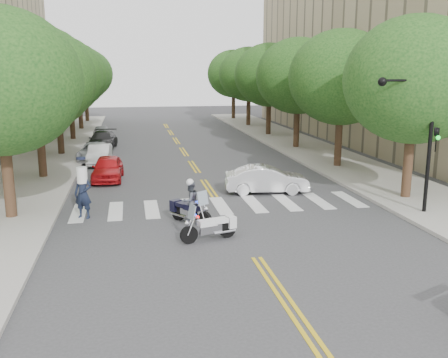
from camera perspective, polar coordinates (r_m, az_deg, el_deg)
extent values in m
plane|color=#38383A|center=(16.51, 3.73, -8.98)|extent=(140.00, 140.00, 0.00)
cube|color=#9E9991|center=(37.78, -19.12, 2.64)|extent=(5.00, 60.00, 0.15)
cube|color=#9E9991|center=(39.69, 9.17, 3.60)|extent=(5.00, 60.00, 0.15)
cylinder|color=#382316|center=(21.89, -23.42, -0.11)|extent=(0.44, 0.44, 3.32)
cylinder|color=#382316|center=(29.62, -20.15, 3.17)|extent=(0.44, 0.44, 3.32)
ellipsoid|color=#113D14|center=(29.30, -20.72, 10.72)|extent=(6.40, 6.40, 5.76)
cylinder|color=#382316|center=(37.46, -18.23, 5.08)|extent=(0.44, 0.44, 3.32)
ellipsoid|color=#113D14|center=(37.21, -18.64, 11.05)|extent=(6.40, 6.40, 5.76)
cylinder|color=#382316|center=(45.36, -16.97, 6.33)|extent=(0.44, 0.44, 3.32)
ellipsoid|color=#113D14|center=(45.16, -17.28, 11.25)|extent=(6.40, 6.40, 5.76)
cylinder|color=#382316|center=(53.29, -16.08, 7.20)|extent=(0.44, 0.44, 3.32)
ellipsoid|color=#113D14|center=(53.11, -16.33, 11.39)|extent=(6.40, 6.40, 5.76)
cylinder|color=#382316|center=(61.24, -15.42, 7.85)|extent=(0.44, 0.44, 3.32)
ellipsoid|color=#113D14|center=(61.08, -15.63, 11.50)|extent=(6.40, 6.40, 5.76)
cylinder|color=#382316|center=(24.82, 20.26, 1.52)|extent=(0.44, 0.44, 3.32)
ellipsoid|color=#113D14|center=(24.44, 20.95, 10.54)|extent=(6.40, 6.40, 5.76)
cylinder|color=#382316|center=(31.85, 12.93, 4.21)|extent=(0.44, 0.44, 3.32)
ellipsoid|color=#113D14|center=(31.55, 13.28, 11.24)|extent=(6.40, 6.40, 5.76)
cylinder|color=#382316|center=(39.25, 8.28, 5.88)|extent=(0.44, 0.44, 3.32)
ellipsoid|color=#113D14|center=(39.01, 8.46, 11.58)|extent=(6.40, 6.40, 5.76)
cylinder|color=#382316|center=(46.85, 5.10, 6.99)|extent=(0.44, 0.44, 3.32)
ellipsoid|color=#113D14|center=(46.65, 5.20, 11.76)|extent=(6.40, 6.40, 5.76)
cylinder|color=#382316|center=(54.56, 2.81, 7.77)|extent=(0.44, 0.44, 3.32)
ellipsoid|color=#113D14|center=(54.39, 2.85, 11.87)|extent=(6.40, 6.40, 5.76)
cylinder|color=#382316|center=(62.35, 1.08, 8.36)|extent=(0.44, 0.44, 3.32)
ellipsoid|color=#113D14|center=(62.20, 1.10, 11.94)|extent=(6.40, 6.40, 5.76)
cylinder|color=black|center=(22.21, 22.46, 3.65)|extent=(0.16, 0.16, 6.00)
cylinder|color=black|center=(21.37, 20.30, 10.53)|extent=(2.40, 0.10, 0.10)
sphere|color=black|center=(20.84, 17.64, 10.55)|extent=(0.36, 0.36, 0.36)
imported|color=black|center=(22.32, 23.04, 4.16)|extent=(0.16, 0.20, 1.00)
sphere|color=#0CCC26|center=(22.19, 23.28, 4.36)|extent=(0.18, 0.18, 0.18)
cylinder|color=black|center=(19.29, -2.17, -4.72)|extent=(0.50, 0.64, 0.68)
cylinder|color=black|center=(20.44, -5.24, -3.78)|extent=(0.53, 0.66, 0.68)
cube|color=silver|center=(19.86, -3.85, -3.91)|extent=(0.77, 0.92, 0.32)
cube|color=black|center=(19.72, -3.67, -3.27)|extent=(0.69, 0.78, 0.22)
cube|color=black|center=(20.12, -4.71, -2.92)|extent=(0.64, 0.68, 0.16)
cube|color=black|center=(20.48, -5.52, -3.00)|extent=(0.53, 0.49, 0.45)
cube|color=#8C99A5|center=(19.15, -2.46, -2.19)|extent=(0.50, 0.41, 0.54)
cube|color=red|center=(19.40, -2.54, -2.55)|extent=(0.14, 0.14, 0.08)
cube|color=#0C26E5|center=(19.24, -3.06, -2.68)|extent=(0.14, 0.14, 0.08)
imported|color=#474C56|center=(19.73, -3.87, -2.47)|extent=(0.96, 0.92, 1.57)
sphere|color=silver|center=(19.55, -3.90, -0.39)|extent=(0.30, 0.30, 0.30)
cylinder|color=black|center=(17.70, -4.03, -6.38)|extent=(0.66, 0.31, 0.65)
cylinder|color=black|center=(18.32, 0.37, -5.70)|extent=(0.67, 0.35, 0.65)
cube|color=silver|center=(17.98, -1.65, -5.70)|extent=(0.91, 0.54, 0.31)
cube|color=silver|center=(17.87, -1.93, -5.02)|extent=(0.74, 0.52, 0.21)
cube|color=silver|center=(18.08, -0.43, -4.73)|extent=(0.61, 0.52, 0.15)
cube|color=silver|center=(18.30, 0.77, -4.90)|extent=(0.39, 0.48, 0.43)
cube|color=#8C99A5|center=(17.50, -3.70, -3.78)|extent=(0.28, 0.50, 0.52)
cube|color=red|center=(17.51, -3.05, -4.35)|extent=(0.12, 0.12, 0.08)
cube|color=#0C26E5|center=(17.71, -3.36, -4.16)|extent=(0.12, 0.12, 0.08)
imported|color=#151C30|center=(21.27, -15.80, -1.63)|extent=(0.89, 0.76, 2.06)
imported|color=white|center=(24.87, 4.91, -0.05)|extent=(4.27, 1.95, 1.36)
imported|color=red|center=(28.42, -13.15, 1.22)|extent=(1.78, 4.03, 1.35)
imported|color=silver|center=(33.38, -14.05, 2.73)|extent=(1.49, 3.89, 1.26)
imported|color=#B8BBC1|center=(34.89, -14.55, 3.05)|extent=(2.35, 4.46, 1.20)
imported|color=black|center=(39.80, -13.72, 4.32)|extent=(2.39, 4.90, 1.37)
imported|color=#949499|center=(44.77, -13.76, 5.12)|extent=(1.85, 3.89, 1.28)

